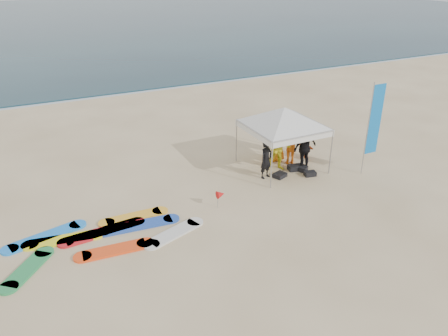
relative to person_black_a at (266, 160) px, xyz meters
The scene contains 14 objects.
ground 4.14m from the person_black_a, 124.67° to the right, with size 120.00×120.00×0.00m, color beige.
ocean 56.71m from the person_black_a, 92.34° to the left, with size 160.00×84.00×0.08m, color #0C2633.
shoreline_foam 15.05m from the person_black_a, 98.85° to the left, with size 160.00×1.20×0.01m, color silver.
person_black_a is the anchor object (origin of this frame).
person_yellow 0.95m from the person_black_a, 25.97° to the left, with size 0.95×0.74×1.96m, color yellow.
person_orange_a 1.78m from the person_black_a, 23.11° to the left, with size 1.15×0.66×1.78m, color #D05912.
person_black_b 1.83m from the person_black_a, ahead, with size 1.13×0.47×1.93m, color black.
person_orange_b 1.75m from the person_black_a, 43.19° to the left, with size 0.89×0.58×1.83m, color orange.
person_seated 2.81m from the person_black_a, 19.97° to the left, with size 0.92×0.29×0.99m, color #DE4C13.
canopy_tent 2.19m from the person_black_a, 26.28° to the left, with size 3.95×3.95×2.98m.
feather_flag 4.45m from the person_black_a, 20.28° to the right, with size 0.63×0.04×3.78m.
marker_pennant 2.94m from the person_black_a, 153.97° to the right, with size 0.28×0.28×0.64m.
gear_pile 1.47m from the person_black_a, 10.41° to the right, with size 1.71×1.13×0.22m.
surfboard_spread 6.95m from the person_black_a, 169.16° to the right, with size 5.97×2.76×0.07m.
Camera 1 is at (-6.17, -9.88, 7.84)m, focal length 35.00 mm.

